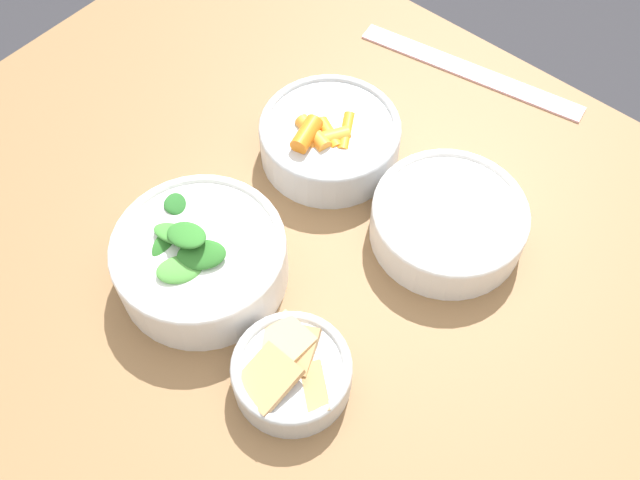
{
  "coord_description": "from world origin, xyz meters",
  "views": [
    {
      "loc": [
        0.14,
        -0.28,
        1.4
      ],
      "look_at": [
        -0.13,
        0.03,
        0.77
      ],
      "focal_mm": 40.0,
      "sensor_mm": 36.0,
      "label": 1
    }
  ],
  "objects_px": {
    "bowl_carrots": "(330,138)",
    "bowl_beans_hotdog": "(448,222)",
    "ruler": "(470,71)",
    "bowl_cookies": "(291,372)",
    "bowl_greens": "(200,257)"
  },
  "relations": [
    {
      "from": "bowl_carrots",
      "to": "bowl_beans_hotdog",
      "type": "height_order",
      "value": "bowl_carrots"
    },
    {
      "from": "bowl_beans_hotdog",
      "to": "ruler",
      "type": "relative_size",
      "value": 0.55
    },
    {
      "from": "bowl_greens",
      "to": "ruler",
      "type": "bearing_deg",
      "value": 84.07
    },
    {
      "from": "bowl_greens",
      "to": "bowl_cookies",
      "type": "relative_size",
      "value": 1.55
    },
    {
      "from": "bowl_cookies",
      "to": "bowl_beans_hotdog",
      "type": "bearing_deg",
      "value": 86.44
    },
    {
      "from": "bowl_beans_hotdog",
      "to": "ruler",
      "type": "height_order",
      "value": "bowl_beans_hotdog"
    },
    {
      "from": "bowl_beans_hotdog",
      "to": "bowl_greens",
      "type": "bearing_deg",
      "value": -128.6
    },
    {
      "from": "bowl_greens",
      "to": "ruler",
      "type": "relative_size",
      "value": 0.59
    },
    {
      "from": "bowl_carrots",
      "to": "bowl_cookies",
      "type": "bearing_deg",
      "value": -57.27
    },
    {
      "from": "bowl_cookies",
      "to": "ruler",
      "type": "xyz_separation_m",
      "value": [
        -0.11,
        0.47,
        -0.02
      ]
    },
    {
      "from": "bowl_carrots",
      "to": "bowl_beans_hotdog",
      "type": "relative_size",
      "value": 0.98
    },
    {
      "from": "bowl_greens",
      "to": "bowl_cookies",
      "type": "height_order",
      "value": "bowl_greens"
    },
    {
      "from": "bowl_carrots",
      "to": "bowl_beans_hotdog",
      "type": "distance_m",
      "value": 0.17
    },
    {
      "from": "bowl_carrots",
      "to": "bowl_cookies",
      "type": "height_order",
      "value": "bowl_carrots"
    },
    {
      "from": "ruler",
      "to": "bowl_beans_hotdog",
      "type": "bearing_deg",
      "value": -62.13
    }
  ]
}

